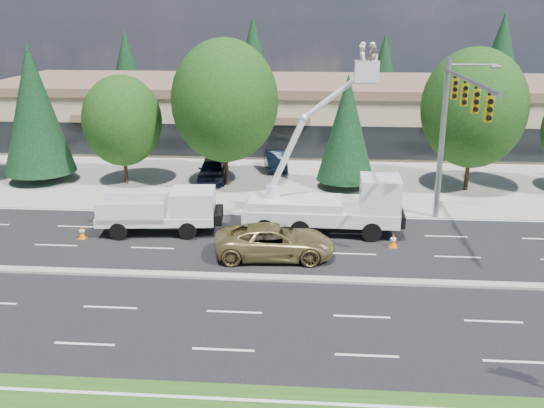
# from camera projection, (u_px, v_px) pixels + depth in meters

# --- Properties ---
(ground) EXTENTS (140.00, 140.00, 0.00)m
(ground) POSITION_uv_depth(u_px,v_px,m) (244.00, 278.00, 26.92)
(ground) COLOR black
(ground) RESTS_ON ground
(concrete_apron) EXTENTS (140.00, 22.00, 0.01)m
(concrete_apron) POSITION_uv_depth(u_px,v_px,m) (276.00, 168.00, 45.91)
(concrete_apron) COLOR #9C998E
(concrete_apron) RESTS_ON ground
(road_median) EXTENTS (120.00, 0.55, 0.12)m
(road_median) POSITION_uv_depth(u_px,v_px,m) (244.00, 277.00, 26.90)
(road_median) COLOR #9C998E
(road_median) RESTS_ON ground
(strip_mall) EXTENTS (50.40, 15.40, 5.50)m
(strip_mall) POSITION_uv_depth(u_px,v_px,m) (284.00, 110.00, 54.53)
(strip_mall) COLOR tan
(strip_mall) RESTS_ON ground
(tree_front_b) EXTENTS (4.77, 4.77, 9.41)m
(tree_front_b) POSITION_uv_depth(u_px,v_px,m) (34.00, 109.00, 40.80)
(tree_front_b) COLOR #332114
(tree_front_b) RESTS_ON ground
(tree_front_c) EXTENTS (5.31, 5.31, 7.37)m
(tree_front_c) POSITION_uv_depth(u_px,v_px,m) (122.00, 121.00, 40.58)
(tree_front_c) COLOR #332114
(tree_front_c) RESTS_ON ground
(tree_front_d) EXTENTS (7.05, 7.05, 9.78)m
(tree_front_d) POSITION_uv_depth(u_px,v_px,m) (225.00, 101.00, 39.64)
(tree_front_d) COLOR #332114
(tree_front_d) RESTS_ON ground
(tree_front_e) EXTENTS (3.83, 3.83, 7.56)m
(tree_front_e) POSITION_uv_depth(u_px,v_px,m) (347.00, 128.00, 39.56)
(tree_front_e) COLOR #332114
(tree_front_e) RESTS_ON ground
(tree_front_f) EXTENTS (6.68, 6.68, 9.27)m
(tree_front_f) POSITION_uv_depth(u_px,v_px,m) (474.00, 108.00, 38.56)
(tree_front_f) COLOR #332114
(tree_front_f) RESTS_ON ground
(tree_back_a) EXTENTS (4.84, 4.84, 9.54)m
(tree_back_a) POSITION_uv_depth(u_px,v_px,m) (127.00, 70.00, 66.57)
(tree_back_a) COLOR #332114
(tree_back_a) RESTS_ON ground
(tree_back_b) EXTENTS (5.56, 5.56, 10.96)m
(tree_back_b) POSITION_uv_depth(u_px,v_px,m) (253.00, 64.00, 65.31)
(tree_back_b) COLOR #332114
(tree_back_b) RESTS_ON ground
(tree_back_c) EXTENTS (4.69, 4.69, 9.24)m
(tree_back_c) POSITION_uv_depth(u_px,v_px,m) (384.00, 74.00, 64.57)
(tree_back_c) COLOR #332114
(tree_back_c) RESTS_ON ground
(tree_back_d) EXTENTS (5.80, 5.80, 11.44)m
(tree_back_d) POSITION_uv_depth(u_px,v_px,m) (500.00, 63.00, 63.33)
(tree_back_d) COLOR #332114
(tree_back_d) RESTS_ON ground
(signal_mast) EXTENTS (2.76, 10.16, 9.00)m
(signal_mast) POSITION_uv_depth(u_px,v_px,m) (453.00, 119.00, 31.03)
(signal_mast) COLOR gray
(signal_mast) RESTS_ON ground
(utility_pickup) EXTENTS (6.34, 2.89, 2.36)m
(utility_pickup) POSITION_uv_depth(u_px,v_px,m) (166.00, 215.00, 32.20)
(utility_pickup) COLOR silver
(utility_pickup) RESTS_ON ground
(bucket_truck) EXTENTS (8.24, 2.83, 9.91)m
(bucket_truck) POSITION_uv_depth(u_px,v_px,m) (335.00, 195.00, 31.85)
(bucket_truck) COLOR silver
(bucket_truck) RESTS_ON ground
(traffic_cone_a) EXTENTS (0.40, 0.40, 0.70)m
(traffic_cone_a) POSITION_uv_depth(u_px,v_px,m) (82.00, 232.00, 31.51)
(traffic_cone_a) COLOR orange
(traffic_cone_a) RESTS_ON ground
(traffic_cone_b) EXTENTS (0.40, 0.40, 0.70)m
(traffic_cone_b) POSITION_uv_depth(u_px,v_px,m) (224.00, 243.00, 30.02)
(traffic_cone_b) COLOR orange
(traffic_cone_b) RESTS_ON ground
(traffic_cone_c) EXTENTS (0.40, 0.40, 0.70)m
(traffic_cone_c) POSITION_uv_depth(u_px,v_px,m) (275.00, 240.00, 30.42)
(traffic_cone_c) COLOR orange
(traffic_cone_c) RESTS_ON ground
(traffic_cone_d) EXTENTS (0.40, 0.40, 0.70)m
(traffic_cone_d) POSITION_uv_depth(u_px,v_px,m) (393.00, 241.00, 30.37)
(traffic_cone_d) COLOR orange
(traffic_cone_d) RESTS_ON ground
(minivan) EXTENTS (5.89, 3.00, 1.59)m
(minivan) POSITION_uv_depth(u_px,v_px,m) (275.00, 242.00, 29.00)
(minivan) COLOR olive
(minivan) RESTS_ON ground
(parked_car_west) EXTENTS (2.23, 4.82, 1.60)m
(parked_car_west) POSITION_uv_depth(u_px,v_px,m) (213.00, 170.00, 42.17)
(parked_car_west) COLOR black
(parked_car_west) RESTS_ON ground
(parked_car_east) EXTENTS (2.13, 4.31, 1.36)m
(parked_car_east) POSITION_uv_depth(u_px,v_px,m) (275.00, 160.00, 45.28)
(parked_car_east) COLOR black
(parked_car_east) RESTS_ON ground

